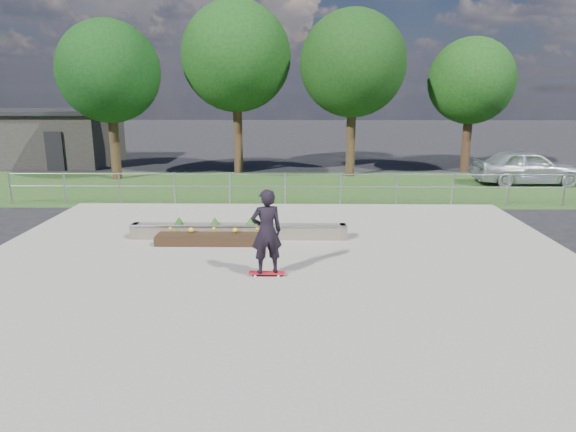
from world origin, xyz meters
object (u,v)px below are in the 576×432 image
object	(u,v)px
skateboarder	(267,232)
parked_car	(527,167)
planter_bed	(214,234)
grind_ledge	(239,231)

from	to	relation	value
skateboarder	parked_car	bearing A→B (deg)	47.43
planter_bed	grind_ledge	bearing A→B (deg)	17.13
grind_ledge	planter_bed	xyz separation A→B (m)	(-0.66, -0.20, -0.02)
grind_ledge	skateboarder	xyz separation A→B (m)	(0.95, -2.95, 0.82)
skateboarder	parked_car	size ratio (longest dim) A/B	0.43
parked_car	planter_bed	bearing A→B (deg)	125.77
planter_bed	parked_car	xyz separation A→B (m)	(12.45, 9.05, 0.53)
grind_ledge	skateboarder	size ratio (longest dim) A/B	3.04
grind_ledge	parked_car	size ratio (longest dim) A/B	1.32
planter_bed	parked_car	world-z (taller)	parked_car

